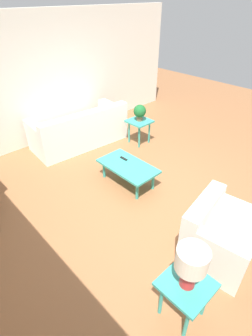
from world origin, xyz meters
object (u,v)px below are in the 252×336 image
(side_table_lamp, at_px, (185,289))
(armchair, at_px, (218,236))
(side_table_plant, at_px, (139,124))
(table_lamp, at_px, (191,263))
(potted_plant, at_px, (140,112))
(coffee_table, at_px, (128,167))
(sofa, at_px, (80,131))

(side_table_lamp, bearing_deg, armchair, -79.52)
(armchair, xyz_separation_m, side_table_plant, (2.89, -1.51, 0.13))
(armchair, xyz_separation_m, table_lamp, (-0.18, 0.97, 0.55))
(side_table_lamp, relative_size, potted_plant, 1.53)
(table_lamp, bearing_deg, potted_plant, -38.96)
(armchair, xyz_separation_m, potted_plant, (2.89, -1.51, 0.43))
(potted_plant, relative_size, table_lamp, 0.73)
(potted_plant, bearing_deg, armchair, 152.41)
(side_table_plant, xyz_separation_m, potted_plant, (0.00, 0.00, 0.30))
(coffee_table, bearing_deg, side_table_lamp, 150.15)
(side_table_plant, bearing_deg, coffee_table, 126.91)
(table_lamp, bearing_deg, sofa, -20.37)
(sofa, xyz_separation_m, armchair, (-3.76, 0.49, 0.01))
(sofa, height_order, potted_plant, potted_plant)
(sofa, bearing_deg, side_table_plant, 144.15)
(coffee_table, relative_size, table_lamp, 2.18)
(sofa, relative_size, potted_plant, 5.98)
(coffee_table, xyz_separation_m, table_lamp, (-2.12, 1.22, 0.53))
(side_table_plant, relative_size, table_lamp, 1.12)
(sofa, relative_size, side_table_lamp, 3.91)
(side_table_plant, relative_size, potted_plant, 1.53)
(side_table_plant, distance_m, side_table_lamp, 3.95)
(coffee_table, bearing_deg, table_lamp, 150.15)
(coffee_table, height_order, potted_plant, potted_plant)
(potted_plant, height_order, table_lamp, table_lamp)
(coffee_table, height_order, side_table_plant, side_table_plant)
(potted_plant, bearing_deg, coffee_table, 126.91)
(side_table_lamp, distance_m, potted_plant, 3.96)
(armchair, distance_m, side_table_lamp, 1.00)
(armchair, height_order, side_table_lamp, armchair)
(coffee_table, height_order, table_lamp, table_lamp)
(armchair, xyz_separation_m, coffee_table, (1.94, -0.24, 0.02))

